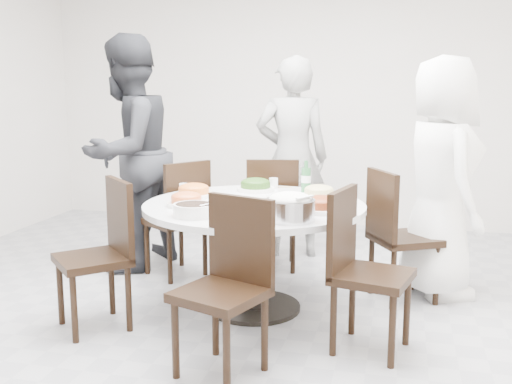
% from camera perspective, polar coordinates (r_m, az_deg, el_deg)
% --- Properties ---
extents(floor, '(6.00, 6.00, 0.01)m').
position_cam_1_polar(floor, '(4.00, -1.46, -12.45)').
color(floor, '#A1A1A6').
rests_on(floor, ground).
extents(wall_back, '(6.00, 0.01, 2.80)m').
position_cam_1_polar(wall_back, '(6.64, 5.38, 8.94)').
color(wall_back, white).
rests_on(wall_back, ground).
extents(dining_table, '(1.50, 1.50, 0.75)m').
position_cam_1_polar(dining_table, '(4.13, -0.17, -6.20)').
color(dining_table, silver).
rests_on(dining_table, floor).
extents(chair_ne, '(0.57, 0.57, 0.95)m').
position_cam_1_polar(chair_ne, '(4.43, 13.97, -4.05)').
color(chair_ne, black).
rests_on(chair_ne, floor).
extents(chair_n, '(0.50, 0.50, 0.95)m').
position_cam_1_polar(chair_n, '(5.05, 1.59, -1.99)').
color(chair_n, black).
rests_on(chair_n, floor).
extents(chair_nw, '(0.58, 0.58, 0.95)m').
position_cam_1_polar(chair_nw, '(4.90, -7.72, -2.47)').
color(chair_nw, black).
rests_on(chair_nw, floor).
extents(chair_sw, '(0.59, 0.59, 0.95)m').
position_cam_1_polar(chair_sw, '(3.93, -15.35, -5.91)').
color(chair_sw, black).
rests_on(chair_sw, floor).
extents(chair_s, '(0.54, 0.54, 0.95)m').
position_cam_1_polar(chair_s, '(3.20, -3.44, -9.29)').
color(chair_s, black).
rests_on(chair_s, floor).
extents(chair_se, '(0.51, 0.51, 0.95)m').
position_cam_1_polar(chair_se, '(3.54, 11.03, -7.52)').
color(chair_se, black).
rests_on(chair_se, floor).
extents(diner_right, '(0.83, 1.00, 1.75)m').
position_cam_1_polar(diner_right, '(4.55, 17.15, 1.31)').
color(diner_right, white).
rests_on(diner_right, floor).
extents(diner_middle, '(0.73, 0.56, 1.79)m').
position_cam_1_polar(diner_middle, '(5.38, 3.47, 3.28)').
color(diner_middle, black).
rests_on(diner_middle, floor).
extents(diner_left, '(0.93, 1.09, 1.95)m').
position_cam_1_polar(diner_left, '(5.09, -12.12, 3.57)').
color(diner_left, black).
rests_on(diner_left, floor).
extents(dish_greens, '(0.29, 0.29, 0.07)m').
position_cam_1_polar(dish_greens, '(4.52, -0.05, 0.58)').
color(dish_greens, white).
rests_on(dish_greens, dining_table).
extents(dish_pale, '(0.26, 0.26, 0.07)m').
position_cam_1_polar(dish_pale, '(4.25, 6.02, -0.12)').
color(dish_pale, white).
rests_on(dish_pale, dining_table).
extents(dish_orange, '(0.28, 0.28, 0.08)m').
position_cam_1_polar(dish_orange, '(4.30, -5.94, 0.05)').
color(dish_orange, white).
rests_on(dish_orange, dining_table).
extents(dish_redbrown, '(0.31, 0.31, 0.08)m').
position_cam_1_polar(dish_redbrown, '(3.81, 6.22, -1.27)').
color(dish_redbrown, white).
rests_on(dish_redbrown, dining_table).
extents(dish_tofu, '(0.26, 0.26, 0.07)m').
position_cam_1_polar(dish_tofu, '(3.98, -6.66, -0.86)').
color(dish_tofu, white).
rests_on(dish_tofu, dining_table).
extents(rice_bowl, '(0.30, 0.30, 0.13)m').
position_cam_1_polar(rice_bowl, '(3.54, 3.26, -1.71)').
color(rice_bowl, silver).
rests_on(rice_bowl, dining_table).
extents(soup_bowl, '(0.25, 0.25, 0.08)m').
position_cam_1_polar(soup_bowl, '(3.67, -5.95, -1.72)').
color(soup_bowl, white).
rests_on(soup_bowl, dining_table).
extents(beverage_bottle, '(0.07, 0.07, 0.24)m').
position_cam_1_polar(beverage_bottle, '(4.43, 4.78, 1.45)').
color(beverage_bottle, '#296837').
rests_on(beverage_bottle, dining_table).
extents(tea_cups, '(0.07, 0.07, 0.08)m').
position_cam_1_polar(tea_cups, '(4.63, 1.28, 0.85)').
color(tea_cups, white).
rests_on(tea_cups, dining_table).
extents(chopsticks, '(0.24, 0.04, 0.01)m').
position_cam_1_polar(chopsticks, '(4.71, 1.84, 0.59)').
color(chopsticks, tan).
rests_on(chopsticks, dining_table).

